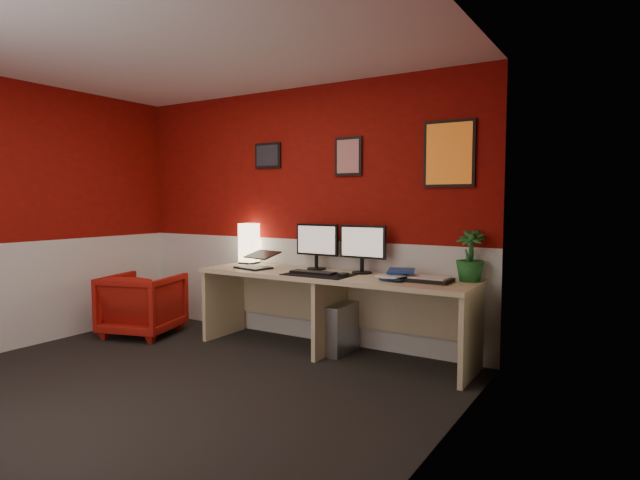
{
  "coord_description": "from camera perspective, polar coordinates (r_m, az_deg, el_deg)",
  "views": [
    {
      "loc": [
        2.93,
        -2.59,
        1.39
      ],
      "look_at": [
        0.6,
        1.21,
        1.05
      ],
      "focal_mm": 29.25,
      "sensor_mm": 36.0,
      "label": 1
    }
  ],
  "objects": [
    {
      "name": "ground",
      "position": [
        4.15,
        -16.58,
        -15.38
      ],
      "size": [
        4.0,
        3.5,
        0.01
      ],
      "primitive_type": "cube",
      "color": "black",
      "rests_on": "ground"
    },
    {
      "name": "ceiling",
      "position": [
        4.07,
        -17.38,
        20.02
      ],
      "size": [
        4.0,
        3.5,
        0.01
      ],
      "primitive_type": "cube",
      "color": "white",
      "rests_on": "ground"
    },
    {
      "name": "wall_back",
      "position": [
        5.24,
        -2.48,
        2.82
      ],
      "size": [
        4.0,
        0.01,
        2.5
      ],
      "primitive_type": "cube",
      "color": "maroon",
      "rests_on": "ground"
    },
    {
      "name": "wall_left",
      "position": [
        5.57,
        -30.75,
        2.31
      ],
      "size": [
        0.01,
        3.5,
        2.5
      ],
      "primitive_type": "cube",
      "color": "maroon",
      "rests_on": "ground"
    },
    {
      "name": "wall_right",
      "position": [
        2.76,
        11.79,
        1.39
      ],
      "size": [
        0.01,
        3.5,
        2.5
      ],
      "primitive_type": "cube",
      "color": "maroon",
      "rests_on": "ground"
    },
    {
      "name": "wainscot_back",
      "position": [
        5.31,
        -2.48,
        -5.3
      ],
      "size": [
        4.0,
        0.01,
        1.0
      ],
      "primitive_type": "cube",
      "color": "silver",
      "rests_on": "ground"
    },
    {
      "name": "wainscot_left",
      "position": [
        5.64,
        -30.43,
        -5.33
      ],
      "size": [
        0.01,
        3.5,
        1.0
      ],
      "primitive_type": "cube",
      "color": "silver",
      "rests_on": "ground"
    },
    {
      "name": "wainscot_right",
      "position": [
        2.89,
        11.46,
        -13.6
      ],
      "size": [
        0.01,
        3.5,
        1.0
      ],
      "primitive_type": "cube",
      "color": "silver",
      "rests_on": "ground"
    },
    {
      "name": "desk",
      "position": [
        4.74,
        1.15,
        -8.12
      ],
      "size": [
        2.6,
        0.65,
        0.73
      ],
      "primitive_type": "cube",
      "color": "#CDB883",
      "rests_on": "ground"
    },
    {
      "name": "shoji_lamp",
      "position": [
        5.49,
        -7.77,
        -0.49
      ],
      "size": [
        0.16,
        0.16,
        0.4
      ],
      "primitive_type": "cube",
      "color": "#FFE5B2",
      "rests_on": "desk"
    },
    {
      "name": "laptop",
      "position": [
        5.08,
        -7.32,
        -1.89
      ],
      "size": [
        0.37,
        0.29,
        0.22
      ],
      "primitive_type": "cube",
      "rotation": [
        0.0,
        0.0,
        -0.21
      ],
      "color": "black",
      "rests_on": "desk"
    },
    {
      "name": "monitor_left",
      "position": [
        4.95,
        -0.4,
        0.08
      ],
      "size": [
        0.45,
        0.06,
        0.58
      ],
      "primitive_type": "cube",
      "color": "black",
      "rests_on": "desk"
    },
    {
      "name": "monitor_right",
      "position": [
        4.71,
        4.63,
        -0.16
      ],
      "size": [
        0.45,
        0.06,
        0.58
      ],
      "primitive_type": "cube",
      "color": "black",
      "rests_on": "desk"
    },
    {
      "name": "desk_mat",
      "position": [
        4.63,
        -0.14,
        -3.8
      ],
      "size": [
        0.6,
        0.38,
        0.01
      ],
      "primitive_type": "cube",
      "color": "black",
      "rests_on": "desk"
    },
    {
      "name": "keyboard",
      "position": [
        4.69,
        -0.78,
        -3.55
      ],
      "size": [
        0.42,
        0.15,
        0.02
      ],
      "primitive_type": "cube",
      "rotation": [
        0.0,
        0.0,
        0.02
      ],
      "color": "black",
      "rests_on": "desk_mat"
    },
    {
      "name": "mouse",
      "position": [
        4.49,
        2.53,
        -3.83
      ],
      "size": [
        0.06,
        0.1,
        0.03
      ],
      "primitive_type": "cube",
      "rotation": [
        0.0,
        0.0,
        -0.02
      ],
      "color": "black",
      "rests_on": "desk_mat"
    },
    {
      "name": "book_bottom",
      "position": [
        4.45,
        7.35,
        -4.02
      ],
      "size": [
        0.24,
        0.31,
        0.03
      ],
      "primitive_type": "imported",
      "rotation": [
        0.0,
        0.0,
        -0.12
      ],
      "color": "navy",
      "rests_on": "desk"
    },
    {
      "name": "book_middle",
      "position": [
        4.42,
        7.09,
        -3.75
      ],
      "size": [
        0.26,
        0.32,
        0.02
      ],
      "primitive_type": "imported",
      "rotation": [
        0.0,
        0.0,
        -0.19
      ],
      "color": "silver",
      "rests_on": "book_bottom"
    },
    {
      "name": "book_top",
      "position": [
        4.44,
        7.41,
        -3.38
      ],
      "size": [
        0.31,
        0.36,
        0.03
      ],
      "primitive_type": "imported",
      "rotation": [
        0.0,
        0.0,
        0.34
      ],
      "color": "navy",
      "rests_on": "book_middle"
    },
    {
      "name": "zen_tray",
      "position": [
        4.32,
        11.88,
        -4.31
      ],
      "size": [
        0.35,
        0.25,
        0.03
      ],
      "primitive_type": "cube",
      "rotation": [
        0.0,
        0.0,
        -0.01
      ],
      "color": "black",
      "rests_on": "desk"
    },
    {
      "name": "potted_plant",
      "position": [
        4.41,
        16.12,
        -1.65
      ],
      "size": [
        0.25,
        0.25,
        0.42
      ],
      "primitive_type": "imported",
      "rotation": [
        0.0,
        0.0,
        -0.06
      ],
      "color": "#19591E",
      "rests_on": "desk"
    },
    {
      "name": "pc_tower",
      "position": [
        4.83,
        2.12,
        -9.6
      ],
      "size": [
        0.21,
        0.45,
        0.45
      ],
      "primitive_type": "cube",
      "rotation": [
        0.0,
        0.0,
        0.03
      ],
      "color": "#99999E",
      "rests_on": "ground"
    },
    {
      "name": "armchair",
      "position": [
        5.72,
        -18.81,
        -6.67
      ],
      "size": [
        0.85,
        0.87,
        0.64
      ],
      "primitive_type": "imported",
      "rotation": [
        0.0,
        0.0,
        3.43
      ],
      "color": "#A51910",
      "rests_on": "ground"
    },
    {
      "name": "art_left",
      "position": [
        5.45,
        -5.72,
        9.17
      ],
      "size": [
        0.32,
        0.02,
        0.26
      ],
      "primitive_type": "cube",
      "color": "black",
      "rests_on": "wall_back"
    },
    {
      "name": "art_center",
      "position": [
        4.94,
        3.13,
        9.12
      ],
      "size": [
        0.28,
        0.02,
        0.36
      ],
      "primitive_type": "cube",
      "color": "red",
      "rests_on": "wall_back"
    },
    {
      "name": "art_right",
      "position": [
        4.56,
        13.96,
        9.15
      ],
      "size": [
        0.44,
        0.02,
        0.56
      ],
      "primitive_type": "cube",
      "color": "orange",
      "rests_on": "wall_back"
    }
  ]
}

